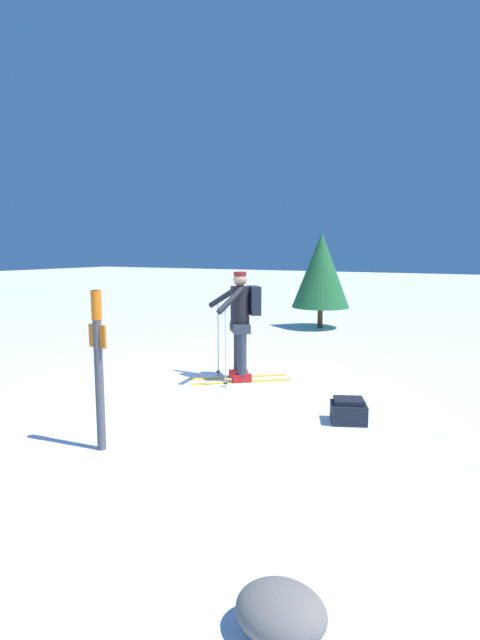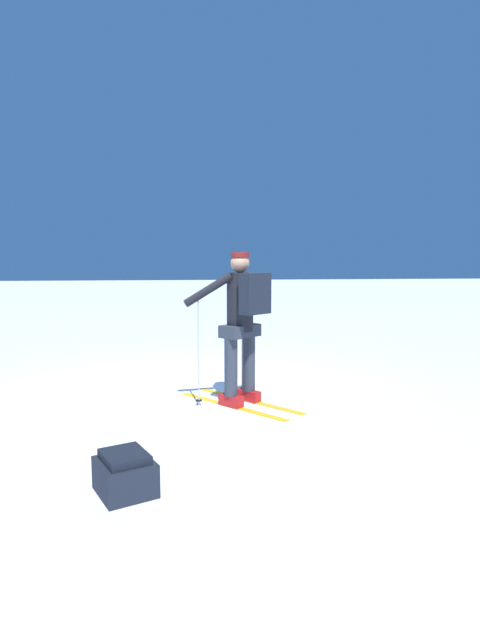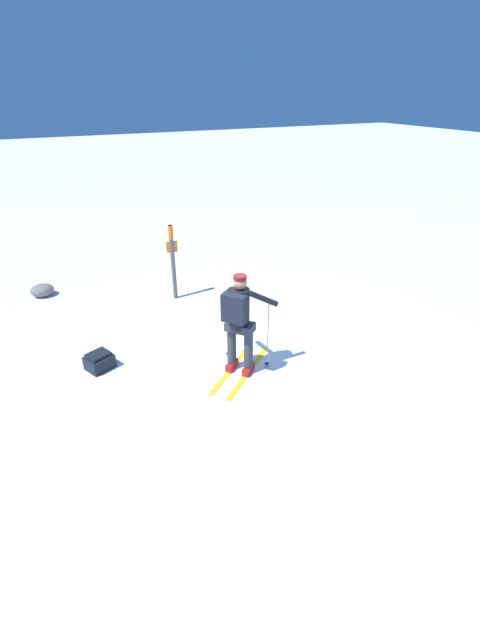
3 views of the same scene
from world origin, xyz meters
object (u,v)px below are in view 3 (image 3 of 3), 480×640
(dropped_backpack, at_px, (99,361))
(skier, at_px, (239,319))
(rock_boulder, at_px, (42,290))
(trail_marker, at_px, (173,257))

(dropped_backpack, bearing_deg, skier, -28.39)
(dropped_backpack, distance_m, rock_boulder, 3.58)
(trail_marker, distance_m, rock_boulder, 3.19)
(dropped_backpack, relative_size, rock_boulder, 1.03)
(skier, relative_size, trail_marker, 1.04)
(skier, height_order, rock_boulder, skier)
(trail_marker, bearing_deg, rock_boulder, 151.75)
(trail_marker, bearing_deg, skier, -89.10)
(skier, xyz_separation_m, trail_marker, (-0.05, 3.20, -0.01))
(skier, height_order, trail_marker, skier)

